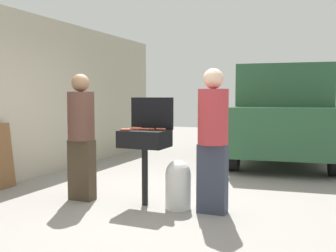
{
  "coord_description": "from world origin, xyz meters",
  "views": [
    {
      "loc": [
        2.17,
        -4.61,
        1.42
      ],
      "look_at": [
        0.06,
        0.33,
        1.0
      ],
      "focal_mm": 41.46,
      "sensor_mm": 36.0,
      "label": 1
    }
  ],
  "objects_px": {
    "hot_dog_4": "(138,129)",
    "hot_dog_7": "(161,129)",
    "bbq_grill": "(145,142)",
    "propane_tank": "(178,183)",
    "hot_dog_5": "(127,130)",
    "person_left": "(81,132)",
    "parked_minivan": "(283,114)",
    "hot_dog_6": "(125,130)",
    "hot_dog_1": "(150,129)",
    "hot_dog_2": "(134,129)",
    "hot_dog_3": "(144,129)",
    "hot_dog_0": "(136,128)",
    "person_right": "(213,135)"
  },
  "relations": [
    {
      "from": "bbq_grill",
      "to": "hot_dog_6",
      "type": "height_order",
      "value": "hot_dog_6"
    },
    {
      "from": "person_right",
      "to": "hot_dog_3",
      "type": "bearing_deg",
      "value": -13.12
    },
    {
      "from": "hot_dog_3",
      "to": "hot_dog_6",
      "type": "bearing_deg",
      "value": -134.2
    },
    {
      "from": "bbq_grill",
      "to": "parked_minivan",
      "type": "height_order",
      "value": "parked_minivan"
    },
    {
      "from": "hot_dog_5",
      "to": "bbq_grill",
      "type": "bearing_deg",
      "value": 36.12
    },
    {
      "from": "hot_dog_3",
      "to": "propane_tank",
      "type": "distance_m",
      "value": 0.82
    },
    {
      "from": "hot_dog_4",
      "to": "hot_dog_0",
      "type": "bearing_deg",
      "value": 130.07
    },
    {
      "from": "hot_dog_1",
      "to": "propane_tank",
      "type": "height_order",
      "value": "hot_dog_1"
    },
    {
      "from": "hot_dog_2",
      "to": "propane_tank",
      "type": "relative_size",
      "value": 0.21
    },
    {
      "from": "hot_dog_5",
      "to": "propane_tank",
      "type": "xyz_separation_m",
      "value": [
        0.65,
        0.15,
        -0.67
      ]
    },
    {
      "from": "hot_dog_4",
      "to": "parked_minivan",
      "type": "height_order",
      "value": "parked_minivan"
    },
    {
      "from": "hot_dog_4",
      "to": "hot_dog_6",
      "type": "xyz_separation_m",
      "value": [
        -0.08,
        -0.21,
        0.0
      ]
    },
    {
      "from": "bbq_grill",
      "to": "hot_dog_0",
      "type": "relative_size",
      "value": 7.52
    },
    {
      "from": "hot_dog_5",
      "to": "parked_minivan",
      "type": "height_order",
      "value": "parked_minivan"
    },
    {
      "from": "hot_dog_4",
      "to": "bbq_grill",
      "type": "bearing_deg",
      "value": -21.3
    },
    {
      "from": "hot_dog_2",
      "to": "hot_dog_7",
      "type": "bearing_deg",
      "value": 20.71
    },
    {
      "from": "hot_dog_4",
      "to": "propane_tank",
      "type": "xyz_separation_m",
      "value": [
        0.57,
        -0.03,
        -0.67
      ]
    },
    {
      "from": "person_left",
      "to": "person_right",
      "type": "xyz_separation_m",
      "value": [
        1.81,
        0.13,
        0.02
      ]
    },
    {
      "from": "person_right",
      "to": "parked_minivan",
      "type": "relative_size",
      "value": 0.38
    },
    {
      "from": "hot_dog_3",
      "to": "person_right",
      "type": "relative_size",
      "value": 0.07
    },
    {
      "from": "hot_dog_5",
      "to": "hot_dog_7",
      "type": "distance_m",
      "value": 0.44
    },
    {
      "from": "bbq_grill",
      "to": "hot_dog_3",
      "type": "xyz_separation_m",
      "value": [
        -0.02,
        0.02,
        0.16
      ]
    },
    {
      "from": "hot_dog_6",
      "to": "parked_minivan",
      "type": "relative_size",
      "value": 0.03
    },
    {
      "from": "hot_dog_2",
      "to": "hot_dog_4",
      "type": "distance_m",
      "value": 0.07
    },
    {
      "from": "hot_dog_4",
      "to": "hot_dog_7",
      "type": "bearing_deg",
      "value": 10.57
    },
    {
      "from": "bbq_grill",
      "to": "hot_dog_6",
      "type": "xyz_separation_m",
      "value": [
        -0.19,
        -0.17,
        0.16
      ]
    },
    {
      "from": "bbq_grill",
      "to": "hot_dog_5",
      "type": "xyz_separation_m",
      "value": [
        -0.19,
        -0.14,
        0.16
      ]
    },
    {
      "from": "bbq_grill",
      "to": "hot_dog_5",
      "type": "distance_m",
      "value": 0.28
    },
    {
      "from": "hot_dog_4",
      "to": "person_right",
      "type": "bearing_deg",
      "value": -1.21
    },
    {
      "from": "hot_dog_1",
      "to": "hot_dog_5",
      "type": "distance_m",
      "value": 0.3
    },
    {
      "from": "hot_dog_3",
      "to": "hot_dog_4",
      "type": "relative_size",
      "value": 1.0
    },
    {
      "from": "hot_dog_5",
      "to": "person_left",
      "type": "bearing_deg",
      "value": 177.32
    },
    {
      "from": "hot_dog_4",
      "to": "person_left",
      "type": "distance_m",
      "value": 0.81
    },
    {
      "from": "hot_dog_3",
      "to": "hot_dog_7",
      "type": "xyz_separation_m",
      "value": [
        0.2,
        0.08,
        0.0
      ]
    },
    {
      "from": "hot_dog_2",
      "to": "hot_dog_5",
      "type": "xyz_separation_m",
      "value": [
        -0.05,
        -0.12,
        0.0
      ]
    },
    {
      "from": "bbq_grill",
      "to": "propane_tank",
      "type": "relative_size",
      "value": 1.59
    },
    {
      "from": "person_left",
      "to": "propane_tank",
      "type": "bearing_deg",
      "value": 1.07
    },
    {
      "from": "hot_dog_1",
      "to": "hot_dog_3",
      "type": "relative_size",
      "value": 1.0
    },
    {
      "from": "hot_dog_1",
      "to": "hot_dog_2",
      "type": "relative_size",
      "value": 1.0
    },
    {
      "from": "hot_dog_7",
      "to": "parked_minivan",
      "type": "height_order",
      "value": "parked_minivan"
    },
    {
      "from": "hot_dog_3",
      "to": "hot_dog_7",
      "type": "relative_size",
      "value": 1.0
    },
    {
      "from": "hot_dog_4",
      "to": "propane_tank",
      "type": "height_order",
      "value": "hot_dog_4"
    },
    {
      "from": "hot_dog_4",
      "to": "hot_dog_7",
      "type": "height_order",
      "value": "same"
    },
    {
      "from": "hot_dog_5",
      "to": "hot_dog_6",
      "type": "xyz_separation_m",
      "value": [
        -0.0,
        -0.03,
        0.0
      ]
    },
    {
      "from": "propane_tank",
      "to": "hot_dog_7",
      "type": "bearing_deg",
      "value": 162.58
    },
    {
      "from": "bbq_grill",
      "to": "propane_tank",
      "type": "xyz_separation_m",
      "value": [
        0.46,
        0.01,
        -0.51
      ]
    },
    {
      "from": "propane_tank",
      "to": "person_left",
      "type": "height_order",
      "value": "person_left"
    },
    {
      "from": "hot_dog_0",
      "to": "hot_dog_1",
      "type": "xyz_separation_m",
      "value": [
        0.24,
        -0.09,
        0.0
      ]
    },
    {
      "from": "person_left",
      "to": "parked_minivan",
      "type": "xyz_separation_m",
      "value": [
        2.12,
        4.44,
        0.1
      ]
    },
    {
      "from": "hot_dog_4",
      "to": "hot_dog_5",
      "type": "height_order",
      "value": "same"
    }
  ]
}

